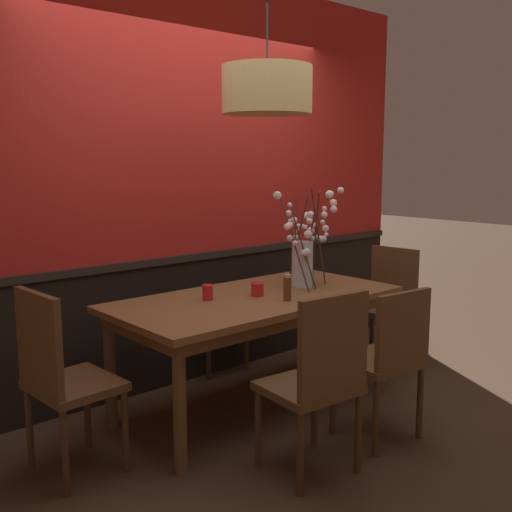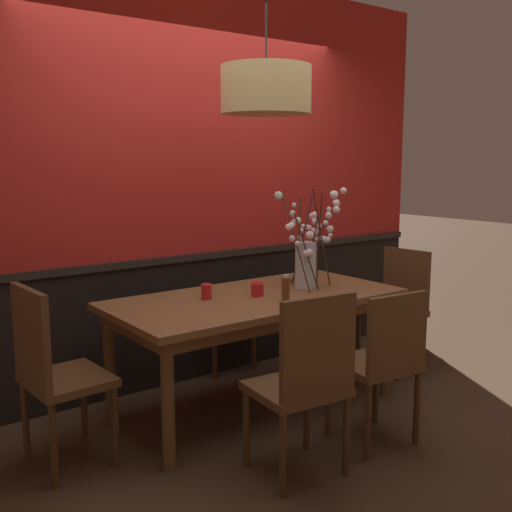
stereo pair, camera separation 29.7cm
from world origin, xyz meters
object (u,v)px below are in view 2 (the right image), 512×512
(chair_near_side_right, at_px, (382,358))
(condiment_bottle, at_px, (286,289))
(dining_table, at_px, (256,308))
(chair_head_east_end, at_px, (397,303))
(pendant_lamp, at_px, (266,90))
(chair_head_west_end, at_px, (53,368))
(vase_with_blossoms, at_px, (308,254))
(chair_near_side_left, at_px, (305,377))
(chair_far_side_right, at_px, (217,300))
(candle_holder_nearer_center, at_px, (257,289))
(candle_holder_nearer_edge, at_px, (206,291))

(chair_near_side_right, relative_size, condiment_bottle, 5.49)
(chair_near_side_right, bearing_deg, dining_table, 106.64)
(chair_head_east_end, distance_m, pendant_lamp, 2.01)
(chair_head_west_end, bearing_deg, vase_with_blossoms, -0.63)
(chair_near_side_left, bearing_deg, pendant_lamp, 65.95)
(dining_table, height_order, chair_far_side_right, chair_far_side_right)
(vase_with_blossoms, distance_m, candle_holder_nearer_center, 0.47)
(chair_near_side_right, height_order, condiment_bottle, condiment_bottle)
(chair_far_side_right, bearing_deg, candle_holder_nearer_edge, -127.33)
(chair_far_side_right, relative_size, condiment_bottle, 5.80)
(condiment_bottle, bearing_deg, chair_far_side_right, 79.01)
(dining_table, bearing_deg, candle_holder_nearer_edge, 161.67)
(chair_head_east_end, relative_size, pendant_lamp, 0.90)
(dining_table, relative_size, vase_with_blossoms, 2.75)
(dining_table, bearing_deg, chair_far_side_right, 72.78)
(chair_near_side_right, height_order, chair_head_west_end, chair_head_west_end)
(dining_table, relative_size, chair_head_east_end, 2.03)
(chair_far_side_right, height_order, condiment_bottle, chair_far_side_right)
(vase_with_blossoms, bearing_deg, pendant_lamp, -167.77)
(chair_head_west_end, bearing_deg, candle_holder_nearer_edge, 5.05)
(chair_head_east_end, bearing_deg, candle_holder_nearer_center, 179.70)
(chair_near_side_left, relative_size, vase_with_blossoms, 1.43)
(dining_table, height_order, chair_head_east_end, chair_head_east_end)
(chair_near_side_left, bearing_deg, vase_with_blossoms, 47.92)
(chair_near_side_right, xyz_separation_m, chair_near_side_left, (-0.58, -0.01, 0.02))
(candle_holder_nearer_center, distance_m, condiment_bottle, 0.23)
(chair_near_side_left, bearing_deg, condiment_bottle, 58.12)
(pendant_lamp, bearing_deg, chair_far_side_right, 74.66)
(dining_table, xyz_separation_m, chair_near_side_right, (0.25, -0.84, -0.16))
(candle_holder_nearer_edge, bearing_deg, condiment_bottle, -42.65)
(chair_head_west_end, relative_size, condiment_bottle, 5.98)
(chair_head_east_end, height_order, chair_far_side_right, chair_far_side_right)
(chair_head_east_end, relative_size, candle_holder_nearer_edge, 9.43)
(chair_head_east_end, height_order, candle_holder_nearer_edge, chair_head_east_end)
(chair_far_side_right, height_order, chair_head_west_end, chair_head_west_end)
(vase_with_blossoms, bearing_deg, candle_holder_nearer_edge, 171.75)
(chair_near_side_left, height_order, vase_with_blossoms, vase_with_blossoms)
(chair_head_east_end, relative_size, candle_holder_nearer_center, 10.62)
(candle_holder_nearer_center, bearing_deg, candle_holder_nearer_edge, 159.42)
(chair_near_side_left, distance_m, condiment_bottle, 0.79)
(dining_table, height_order, pendant_lamp, pendant_lamp)
(chair_far_side_right, distance_m, candle_holder_nearer_edge, 0.98)
(chair_near_side_left, xyz_separation_m, condiment_bottle, (0.39, 0.62, 0.29))
(chair_far_side_right, relative_size, chair_head_west_end, 0.97)
(candle_holder_nearer_center, relative_size, candle_holder_nearer_edge, 0.89)
(vase_with_blossoms, height_order, pendant_lamp, pendant_lamp)
(candle_holder_nearer_edge, bearing_deg, dining_table, -18.33)
(condiment_bottle, bearing_deg, candle_holder_nearer_center, 103.78)
(chair_near_side_left, height_order, pendant_lamp, pendant_lamp)
(chair_head_east_end, xyz_separation_m, chair_head_west_end, (-2.65, 0.03, 0.03))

